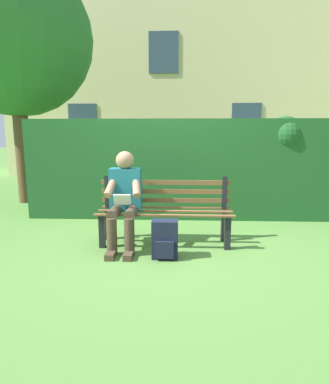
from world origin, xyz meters
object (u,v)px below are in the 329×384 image
park_bench (165,209)px  person_seated (124,197)px  backpack (165,240)px  tree (10,42)px

park_bench → person_seated: size_ratio=1.44×
person_seated → backpack: person_seated is taller
park_bench → tree: tree is taller
person_seated → tree: size_ratio=0.25×
park_bench → backpack: 0.58m
person_seated → backpack: bearing=144.6°
park_bench → person_seated: person_seated is taller
person_seated → tree: 4.45m
park_bench → person_seated: bearing=20.0°
person_seated → tree: bearing=-45.2°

